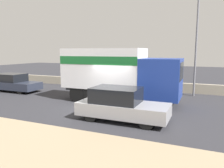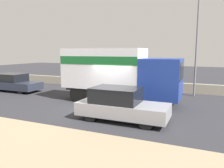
{
  "view_description": "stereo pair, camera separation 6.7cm",
  "coord_description": "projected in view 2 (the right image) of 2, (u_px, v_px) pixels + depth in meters",
  "views": [
    {
      "loc": [
        5.02,
        -10.8,
        3.25
      ],
      "look_at": [
        0.28,
        0.36,
        1.44
      ],
      "focal_mm": 35.0,
      "sensor_mm": 36.0,
      "label": 1
    },
    {
      "loc": [
        5.09,
        -10.77,
        3.25
      ],
      "look_at": [
        0.28,
        0.36,
        1.44
      ],
      "focal_mm": 35.0,
      "sensor_mm": 36.0,
      "label": 2
    }
  ],
  "objects": [
    {
      "name": "car_hatchback",
      "position": [
        120.0,
        104.0,
        10.31
      ],
      "size": [
        4.28,
        1.75,
        1.57
      ],
      "color": "#9E9EA3",
      "rests_on": "ground_plane"
    },
    {
      "name": "street_lamp",
      "position": [
        197.0,
        35.0,
        15.44
      ],
      "size": [
        0.56,
        0.28,
        7.62
      ],
      "color": "slate",
      "rests_on": "ground_plane"
    },
    {
      "name": "dirt_shoulder_foreground",
      "position": [
        18.0,
        159.0,
        6.63
      ],
      "size": [
        60.0,
        5.64,
        0.04
      ],
      "color": "#9E896B",
      "rests_on": "ground_plane"
    },
    {
      "name": "ground_plane",
      "position": [
        105.0,
        110.0,
        12.25
      ],
      "size": [
        80.0,
        80.0,
        0.0
      ],
      "primitive_type": "plane",
      "color": "#2D2D33"
    },
    {
      "name": "car_sedan_second",
      "position": [
        14.0,
        83.0,
        17.99
      ],
      "size": [
        4.49,
        1.75,
        1.44
      ],
      "color": "#282D3D",
      "rests_on": "ground_plane"
    },
    {
      "name": "box_truck",
      "position": [
        117.0,
        71.0,
        13.91
      ],
      "size": [
        7.47,
        2.34,
        3.44
      ],
      "color": "navy",
      "rests_on": "ground_plane"
    },
    {
      "name": "stone_wall_backdrop",
      "position": [
        140.0,
        85.0,
        18.7
      ],
      "size": [
        60.0,
        0.35,
        0.76
      ],
      "color": "#A39984",
      "rests_on": "ground_plane"
    }
  ]
}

